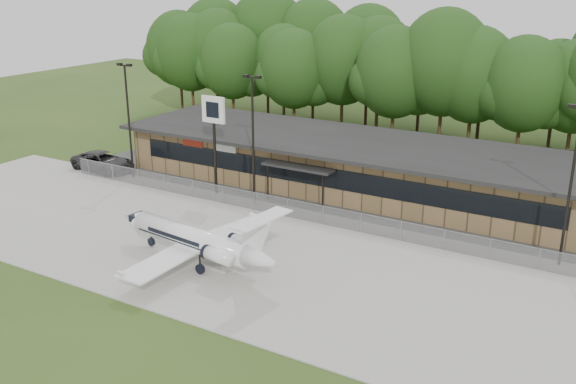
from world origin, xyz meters
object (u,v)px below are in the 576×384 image
Objects in this scene: business_jet at (197,241)px; pole_sign at (214,120)px; suv at (103,162)px; terminal at (351,163)px.

pole_sign is (-7.22, 11.69, 4.68)m from business_jet.
suv is (-20.25, 11.72, -0.71)m from business_jet.
suv is at bearing -162.08° from terminal.
pole_sign reaches higher than suv.
pole_sign is (13.03, -0.03, 5.39)m from suv.
pole_sign reaches higher than business_jet.
terminal is at bearing -69.85° from suv.
terminal reaches higher than suv.
business_jet is at bearing -95.30° from terminal.
suv is 0.77× the size of pole_sign.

